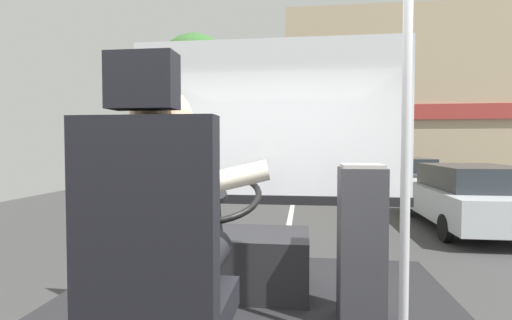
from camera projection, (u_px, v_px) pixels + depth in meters
ground at (292, 210)px, 10.62m from camera, size 18.00×44.00×0.06m
driver_seat at (157, 274)px, 1.35m from camera, size 0.48×0.48×1.30m
bus_driver at (169, 219)px, 1.47m from camera, size 0.75×0.59×0.77m
steering_console at (228, 258)px, 2.62m from camera, size 1.10×0.98×0.83m
handrail_pole at (406, 115)px, 1.75m from camera, size 0.04×0.04×2.27m
fare_box at (361, 244)px, 2.15m from camera, size 0.25×0.26×0.89m
windshield_panel at (268, 140)px, 3.43m from camera, size 2.50×0.08×1.48m
street_tree at (195, 73)px, 13.77m from camera, size 2.70×2.70×5.75m
shop_building at (426, 102)px, 17.04m from camera, size 12.37×4.29×7.39m
parked_car_silver at (470, 196)px, 8.12m from camera, size 1.99×4.33×1.34m
parked_car_charcoal at (402, 176)px, 13.60m from camera, size 2.00×4.19×1.31m
parked_car_white at (369, 166)px, 19.37m from camera, size 2.00×4.11×1.37m
parked_car_blue at (360, 163)px, 23.84m from camera, size 1.98×4.39×1.27m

